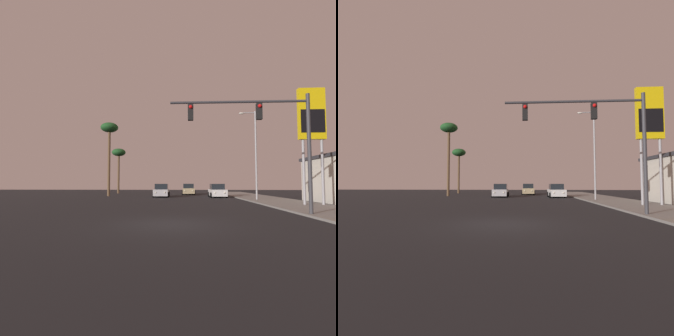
{
  "view_description": "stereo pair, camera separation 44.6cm",
  "coord_description": "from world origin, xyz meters",
  "views": [
    {
      "loc": [
        0.47,
        -11.26,
        1.73
      ],
      "look_at": [
        -0.78,
        14.34,
        3.24
      ],
      "focal_mm": 28.0,
      "sensor_mm": 36.0,
      "label": 1
    },
    {
      "loc": [
        0.91,
        -11.24,
        1.73
      ],
      "look_at": [
        -0.78,
        14.34,
        3.24
      ],
      "focal_mm": 28.0,
      "sensor_mm": 36.0,
      "label": 2
    }
  ],
  "objects": [
    {
      "name": "car_tan",
      "position": [
        1.67,
        30.25,
        0.76
      ],
      "size": [
        2.04,
        4.31,
        1.68
      ],
      "rotation": [
        0.0,
        0.0,
        3.14
      ],
      "color": "tan",
      "rests_on": "ground"
    },
    {
      "name": "palm_tree_far",
      "position": [
        -10.41,
        34.0,
        6.79
      ],
      "size": [
        2.4,
        2.4,
        7.85
      ],
      "color": "brown",
      "rests_on": "ground"
    },
    {
      "name": "ground_plane",
      "position": [
        0.0,
        0.0,
        0.0
      ],
      "size": [
        120.0,
        120.0,
        0.0
      ],
      "primitive_type": "plane",
      "color": "black"
    },
    {
      "name": "gas_station_sign",
      "position": [
        10.6,
        9.23,
        6.62
      ],
      "size": [
        2.0,
        0.42,
        9.0
      ],
      "color": "#99999E",
      "rests_on": "sidewalk_right"
    },
    {
      "name": "car_silver",
      "position": [
        -2.02,
        22.51,
        0.76
      ],
      "size": [
        2.04,
        4.31,
        1.68
      ],
      "rotation": [
        0.0,
        0.0,
        3.14
      ],
      "color": "#B7B7BC",
      "rests_on": "ground"
    },
    {
      "name": "palm_tree_mid",
      "position": [
        -9.34,
        24.0,
        8.78
      ],
      "size": [
        2.4,
        2.4,
        10.1
      ],
      "color": "brown",
      "rests_on": "ground"
    },
    {
      "name": "sidewalk_right",
      "position": [
        9.5,
        10.0,
        0.06
      ],
      "size": [
        5.0,
        60.0,
        0.12
      ],
      "color": "gray",
      "rests_on": "ground"
    },
    {
      "name": "traffic_light_mast",
      "position": [
        5.21,
        3.08,
        4.74
      ],
      "size": [
        7.59,
        0.36,
        6.5
      ],
      "color": "#38383D",
      "rests_on": "sidewalk_right"
    },
    {
      "name": "street_lamp",
      "position": [
        7.97,
        15.54,
        5.12
      ],
      "size": [
        1.74,
        0.24,
        9.0
      ],
      "color": "#99999E",
      "rests_on": "sidewalk_right"
    },
    {
      "name": "car_white",
      "position": [
        5.05,
        22.02,
        0.76
      ],
      "size": [
        2.04,
        4.33,
        1.68
      ],
      "rotation": [
        0.0,
        0.0,
        3.16
      ],
      "color": "silver",
      "rests_on": "ground"
    }
  ]
}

